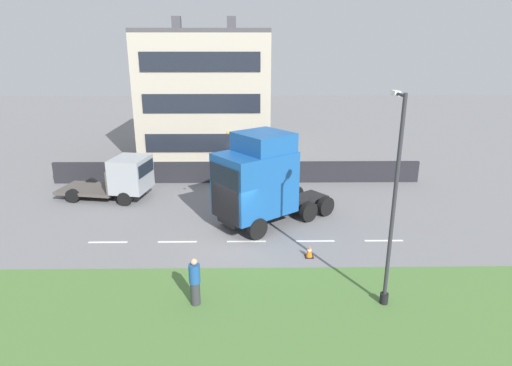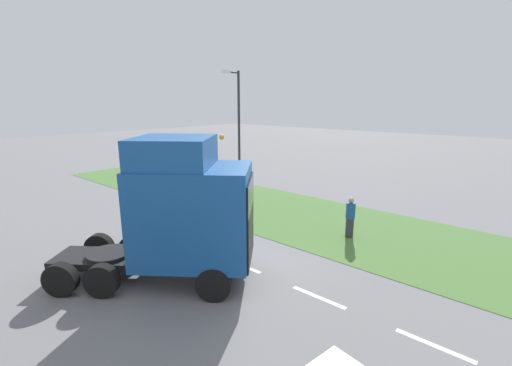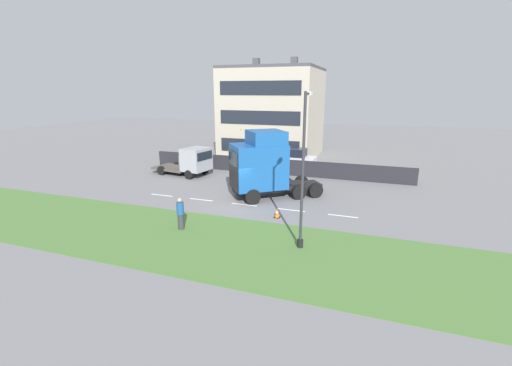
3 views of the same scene
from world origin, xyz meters
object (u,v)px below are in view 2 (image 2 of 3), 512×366
pedestrian (350,218)px  lamp_post (238,146)px  traffic_cone_lead (221,228)px  lorry_cab (185,212)px

pedestrian → lamp_post: bearing=-89.6°
pedestrian → traffic_cone_lead: bearing=-52.1°
lamp_post → lorry_cab: bearing=31.8°
lorry_cab → lamp_post: 8.13m
lamp_post → traffic_cone_lead: lamp_post is taller
pedestrian → traffic_cone_lead: (3.45, -4.44, -0.59)m
lorry_cab → pedestrian: lorry_cab is taller
pedestrian → traffic_cone_lead: size_ratio=3.07×
lorry_cab → lamp_post: bearing=174.1°
lorry_cab → pedestrian: 7.43m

